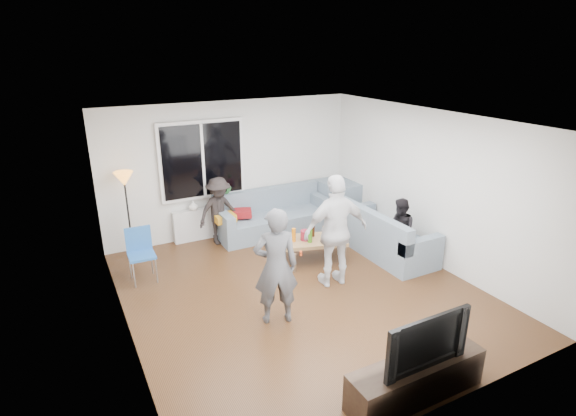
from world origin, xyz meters
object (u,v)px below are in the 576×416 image
side_chair (142,256)px  sofa_right_section (385,231)px  player_right (336,231)px  television (421,338)px  spectator_right (400,231)px  floor_lamp (129,216)px  tv_console (416,379)px  coffee_table (313,250)px  sofa_back_section (274,213)px  player_left (276,267)px  spectator_back (219,211)px

side_chair → sofa_right_section: bearing=-11.7°
player_right → television: size_ratio=1.70×
player_right → spectator_right: (1.42, 0.15, -0.33)m
floor_lamp → television: floor_lamp is taller
side_chair → floor_lamp: floor_lamp is taller
floor_lamp → tv_console: bearing=-67.3°
coffee_table → floor_lamp: 3.24m
coffee_table → tv_console: 3.41m
coffee_table → television: size_ratio=1.05×
player_right → television: 2.56m
coffee_table → sofa_back_section: bearing=91.9°
player_left → spectator_back: size_ratio=1.27×
spectator_right → spectator_back: size_ratio=0.87×
tv_console → television: size_ratio=1.53×
player_left → television: (0.67, -1.98, -0.08)m
player_right → spectator_right: 1.46m
spectator_right → sofa_back_section: bearing=-129.9°
sofa_right_section → floor_lamp: (-4.07, 1.92, 0.36)m
side_chair → floor_lamp: 1.01m
sofa_back_section → player_left: size_ratio=1.41×
sofa_back_section → player_right: (-0.07, -2.29, 0.46)m
sofa_back_section → side_chair: 2.84m
sofa_back_section → spectator_right: 2.53m
side_chair → player_left: player_left is taller
television → floor_lamp: bearing=112.7°
floor_lamp → television: size_ratio=1.49×
coffee_table → floor_lamp: floor_lamp is taller
sofa_right_section → spectator_right: size_ratio=1.78×
spectator_right → tv_console: size_ratio=0.70×
side_chair → tv_console: (2.05, -3.96, -0.21)m
side_chair → tv_console: 4.47m
spectator_back → side_chair: bearing=-161.6°
sofa_back_section → sofa_right_section: 2.23m
player_left → spectator_back: player_left is taller
player_right → coffee_table: bearing=-90.8°
floor_lamp → player_left: (1.38, -2.94, 0.04)m
side_chair → player_left: (1.38, -1.99, 0.39)m
coffee_table → sofa_right_section: bearing=-14.2°
player_left → television: bearing=125.3°
spectator_right → spectator_back: 3.30m
sofa_right_section → player_left: size_ratio=1.22×
tv_console → television: bearing=0.0°
tv_console → spectator_back: bearing=95.5°
player_right → spectator_back: bearing=-58.5°
coffee_table → floor_lamp: bearing=150.2°
coffee_table → spectator_right: bearing=-28.2°
sofa_right_section → player_right: 1.58m
coffee_table → television: television is taller
television → tv_console: bearing=0.0°
floor_lamp → player_left: size_ratio=0.95×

